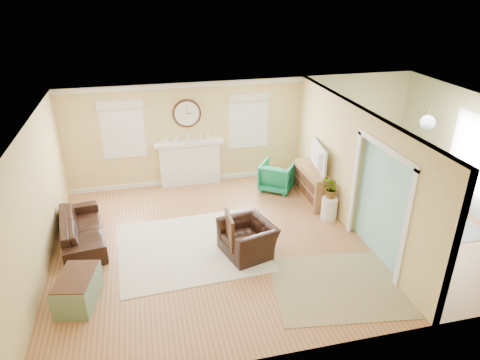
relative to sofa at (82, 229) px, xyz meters
name	(u,v)px	position (x,y,z in m)	size (l,w,h in m)	color
floor	(281,234)	(3.95, -0.66, -0.29)	(9.00, 9.00, 0.00)	brown
wall_back	(246,130)	(3.95, 2.34, 1.01)	(9.00, 0.02, 2.60)	tan
wall_front	(355,270)	(3.95, -3.66, 1.01)	(9.00, 0.02, 2.60)	tan
wall_left	(36,203)	(-0.55, -0.66, 1.01)	(0.02, 6.00, 2.60)	tan
ceiling	(286,113)	(3.95, -0.66, 2.31)	(9.00, 6.00, 0.02)	white
partition	(348,163)	(5.47, -0.38, 1.07)	(0.17, 6.00, 2.60)	tan
fireplace	(190,162)	(2.45, 2.22, 0.31)	(1.70, 0.30, 1.17)	white
wall_clock	(187,113)	(2.45, 2.31, 1.56)	(0.70, 0.07, 0.70)	#4A2719
window_left	(122,126)	(0.90, 2.29, 1.37)	(1.05, 0.13, 1.42)	white
window_right	(249,117)	(4.00, 2.29, 1.37)	(1.05, 0.13, 1.42)	white
french_doors	(477,166)	(8.41, -0.66, 0.81)	(0.06, 1.70, 2.20)	white
pendant	(427,123)	(6.95, -0.66, 1.91)	(0.30, 0.30, 0.55)	gold
rug_cream	(191,247)	(2.07, -0.71, -0.28)	(2.80, 2.42, 0.01)	beige
rug_jute	(337,286)	(4.39, -2.46, -0.28)	(2.22, 1.81, 0.01)	tan
rug_grey	(402,210)	(6.97, -0.33, -0.28)	(2.39, 2.99, 0.01)	gray
sofa	(82,229)	(0.00, 0.00, 0.00)	(1.97, 0.77, 0.58)	black
eames_chair	(248,238)	(3.12, -1.12, 0.03)	(0.99, 0.87, 0.64)	black
green_chair	(277,176)	(4.51, 1.39, 0.07)	(0.76, 0.78, 0.71)	#117D4A
trunk	(78,289)	(0.10, -1.86, -0.03)	(0.73, 1.00, 0.53)	gray
credenza	(313,184)	(5.18, 0.65, 0.11)	(0.48, 1.40, 0.80)	brown
tv	(315,157)	(5.16, 0.65, 0.82)	(1.06, 0.14, 0.61)	black
garden_stool	(329,208)	(5.19, -0.27, -0.03)	(0.35, 0.35, 0.51)	white
potted_plant	(331,189)	(5.19, -0.27, 0.45)	(0.40, 0.35, 0.45)	#337F33
dining_table	(404,199)	(6.97, -0.33, 0.02)	(1.72, 0.96, 0.61)	#4A2719
dining_chair_n	(382,168)	(7.01, 0.74, 0.30)	(0.47, 0.47, 1.00)	gray
dining_chair_s	(431,211)	(6.92, -1.35, 0.26)	(0.51, 0.51, 0.93)	gray
dining_chair_w	(383,193)	(6.42, -0.32, 0.23)	(0.46, 0.46, 0.88)	white
dining_chair_e	(429,182)	(7.62, -0.26, 0.33)	(0.48, 0.48, 1.04)	gray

